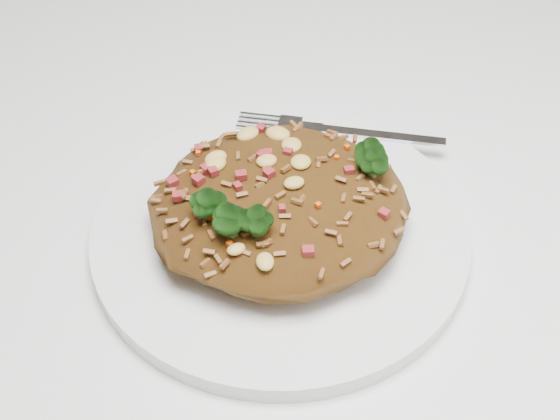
% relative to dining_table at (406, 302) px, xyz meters
% --- Properties ---
extents(dining_table, '(1.20, 0.80, 0.75)m').
position_rel_dining_table_xyz_m(dining_table, '(0.00, 0.00, 0.00)').
color(dining_table, white).
rests_on(dining_table, ground).
extents(plate, '(0.26, 0.26, 0.01)m').
position_rel_dining_table_xyz_m(plate, '(-0.10, 0.01, 0.10)').
color(plate, white).
rests_on(plate, dining_table).
extents(fried_rice, '(0.17, 0.16, 0.06)m').
position_rel_dining_table_xyz_m(fried_rice, '(-0.10, 0.01, 0.13)').
color(fried_rice, brown).
rests_on(fried_rice, plate).
extents(fork, '(0.16, 0.07, 0.00)m').
position_rel_dining_table_xyz_m(fork, '(-0.03, 0.09, 0.11)').
color(fork, silver).
rests_on(fork, plate).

